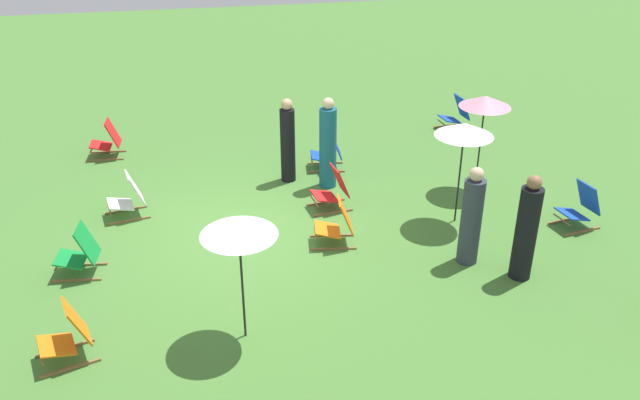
% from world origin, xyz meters
% --- Properties ---
extents(ground_plane, '(40.00, 40.00, 0.00)m').
position_xyz_m(ground_plane, '(0.00, 0.00, 0.00)').
color(ground_plane, '#477A33').
extents(deckchair_0, '(0.57, 0.82, 0.83)m').
position_xyz_m(deckchair_0, '(0.75, -2.79, 0.37)').
color(deckchair_0, olive).
rests_on(deckchair_0, ground).
extents(deckchair_2, '(0.58, 0.82, 0.83)m').
position_xyz_m(deckchair_2, '(0.67, 1.34, 0.37)').
color(deckchair_2, olive).
rests_on(deckchair_2, ground).
extents(deckchair_3, '(0.56, 0.81, 0.83)m').
position_xyz_m(deckchair_3, '(-0.58, 1.56, 0.37)').
color(deckchair_3, olive).
rests_on(deckchair_3, ground).
extents(deckchair_4, '(0.61, 0.83, 0.83)m').
position_xyz_m(deckchair_4, '(-1.05, -2.14, 0.37)').
color(deckchair_4, olive).
rests_on(deckchair_4, ground).
extents(deckchair_5, '(0.53, 0.79, 0.83)m').
position_xyz_m(deckchair_5, '(-3.93, -2.72, 0.37)').
color(deckchair_5, olive).
rests_on(deckchair_5, ground).
extents(deckchair_6, '(0.66, 0.86, 0.83)m').
position_xyz_m(deckchair_6, '(2.79, -2.71, 0.37)').
color(deckchair_6, olive).
rests_on(deckchair_6, ground).
extents(deckchair_7, '(0.57, 0.82, 0.83)m').
position_xyz_m(deckchair_7, '(-2.34, 1.87, 0.37)').
color(deckchair_7, olive).
rests_on(deckchair_7, ground).
extents(deckchair_8, '(0.59, 0.83, 0.83)m').
position_xyz_m(deckchair_8, '(0.98, 5.68, 0.37)').
color(deckchair_8, olive).
rests_on(deckchair_8, ground).
extents(deckchair_9, '(0.55, 0.81, 0.83)m').
position_xyz_m(deckchair_9, '(-3.93, 5.36, 0.37)').
color(deckchair_9, olive).
rests_on(deckchair_9, ground).
extents(umbrella_0, '(1.00, 1.00, 1.85)m').
position_xyz_m(umbrella_0, '(2.80, -0.43, 1.72)').
color(umbrella_0, black).
rests_on(umbrella_0, ground).
extents(umbrella_1, '(0.97, 0.97, 1.92)m').
position_xyz_m(umbrella_1, '(-0.81, 4.52, 1.80)').
color(umbrella_1, black).
rests_on(umbrella_1, ground).
extents(umbrella_2, '(1.01, 1.01, 1.88)m').
position_xyz_m(umbrella_2, '(0.35, 3.62, 1.76)').
color(umbrella_2, black).
rests_on(umbrella_2, ground).
extents(person_0, '(0.42, 0.42, 1.73)m').
position_xyz_m(person_0, '(-1.95, 0.95, 0.83)').
color(person_0, black).
rests_on(person_0, ground).
extents(person_1, '(0.47, 0.47, 1.84)m').
position_xyz_m(person_1, '(-1.53, 1.68, 0.87)').
color(person_1, '#195972').
rests_on(person_1, ground).
extents(person_2, '(0.37, 0.37, 1.75)m').
position_xyz_m(person_2, '(2.24, 3.93, 0.82)').
color(person_2, black).
rests_on(person_2, ground).
extents(person_3, '(0.47, 0.47, 1.67)m').
position_xyz_m(person_3, '(1.65, 3.30, 0.78)').
color(person_3, '#333847').
rests_on(person_3, ground).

